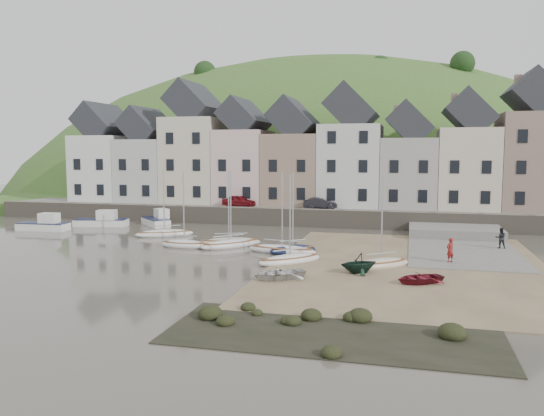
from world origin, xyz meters
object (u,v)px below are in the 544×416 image
(sailboat_0, at_px, (164,233))
(rowboat_white, at_px, (279,273))
(person_red, at_px, (450,250))
(car_left, at_px, (239,201))
(rowboat_green, at_px, (359,263))
(person_dark, at_px, (501,238))
(car_right, at_px, (320,203))
(rowboat_red, at_px, (419,278))

(sailboat_0, xyz_separation_m, rowboat_white, (13.95, -13.75, 0.14))
(person_red, bearing_deg, car_left, -84.17)
(sailboat_0, xyz_separation_m, rowboat_green, (18.44, -10.95, 0.44))
(rowboat_white, height_order, rowboat_green, rowboat_green)
(person_red, distance_m, person_dark, 7.81)
(rowboat_white, distance_m, rowboat_green, 5.30)
(car_right, bearing_deg, person_red, -160.33)
(person_dark, bearing_deg, car_right, -37.28)
(rowboat_red, distance_m, person_red, 6.77)
(person_red, xyz_separation_m, car_left, (-20.92, 18.24, 1.28))
(person_red, bearing_deg, person_dark, -165.63)
(rowboat_green, xyz_separation_m, rowboat_red, (3.66, -1.81, -0.34))
(car_left, bearing_deg, rowboat_red, -136.20)
(rowboat_red, xyz_separation_m, car_left, (-18.82, 24.65, 1.87))
(person_dark, bearing_deg, rowboat_red, 62.67)
(sailboat_0, height_order, car_left, sailboat_0)
(car_right, bearing_deg, sailboat_0, 120.61)
(person_red, relative_size, car_right, 0.47)
(rowboat_red, relative_size, car_left, 0.78)
(sailboat_0, bearing_deg, car_right, 44.16)
(rowboat_green, xyz_separation_m, car_right, (-6.19, 22.84, 1.48))
(sailboat_0, relative_size, car_left, 1.70)
(person_dark, relative_size, car_right, 0.46)
(sailboat_0, bearing_deg, rowboat_green, -30.70)
(rowboat_white, relative_size, car_right, 0.91)
(person_dark, relative_size, car_left, 0.44)
(sailboat_0, height_order, rowboat_red, sailboat_0)
(rowboat_white, relative_size, rowboat_red, 1.12)
(rowboat_green, distance_m, rowboat_red, 4.10)
(sailboat_0, height_order, person_dark, sailboat_0)
(person_red, relative_size, car_left, 0.45)
(car_left, relative_size, car_right, 1.05)
(rowboat_red, bearing_deg, person_dark, 120.86)
(rowboat_white, relative_size, rowboat_green, 1.33)
(sailboat_0, relative_size, rowboat_white, 1.95)
(sailboat_0, relative_size, car_right, 1.78)
(rowboat_green, distance_m, car_right, 23.71)
(person_red, relative_size, person_dark, 1.03)
(person_dark, xyz_separation_m, car_left, (-25.12, 11.66, 1.30))
(rowboat_red, bearing_deg, car_right, 168.51)
(rowboat_green, relative_size, person_red, 1.46)
(person_red, distance_m, car_left, 27.79)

